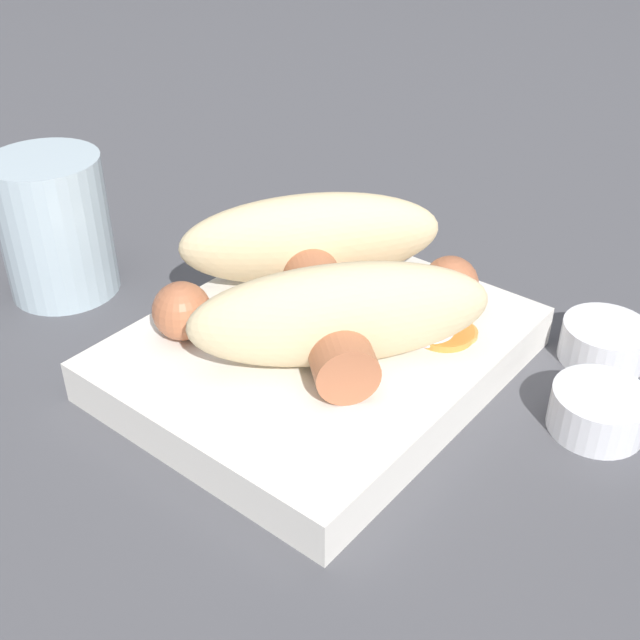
{
  "coord_description": "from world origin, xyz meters",
  "views": [
    {
      "loc": [
        0.29,
        0.24,
        0.28
      ],
      "look_at": [
        0.0,
        0.0,
        0.04
      ],
      "focal_mm": 45.0,
      "sensor_mm": 36.0,
      "label": 1
    }
  ],
  "objects_px": {
    "condiment_cup_far": "(604,344)",
    "condiment_cup_near": "(598,412)",
    "drink_glass": "(55,226)",
    "sausage": "(320,297)",
    "food_tray": "(320,353)",
    "bread_roll": "(325,273)"
  },
  "relations": [
    {
      "from": "sausage",
      "to": "condiment_cup_far",
      "type": "distance_m",
      "value": 0.17
    },
    {
      "from": "bread_roll",
      "to": "drink_glass",
      "type": "bearing_deg",
      "value": -73.67
    },
    {
      "from": "condiment_cup_far",
      "to": "condiment_cup_near",
      "type": "bearing_deg",
      "value": 20.03
    },
    {
      "from": "sausage",
      "to": "condiment_cup_near",
      "type": "distance_m",
      "value": 0.16
    },
    {
      "from": "food_tray",
      "to": "sausage",
      "type": "height_order",
      "value": "sausage"
    },
    {
      "from": "bread_roll",
      "to": "sausage",
      "type": "relative_size",
      "value": 1.36
    },
    {
      "from": "bread_roll",
      "to": "drink_glass",
      "type": "relative_size",
      "value": 2.21
    },
    {
      "from": "condiment_cup_far",
      "to": "drink_glass",
      "type": "height_order",
      "value": "drink_glass"
    },
    {
      "from": "condiment_cup_near",
      "to": "drink_glass",
      "type": "height_order",
      "value": "drink_glass"
    },
    {
      "from": "condiment_cup_near",
      "to": "drink_glass",
      "type": "relative_size",
      "value": 0.54
    },
    {
      "from": "drink_glass",
      "to": "condiment_cup_far",
      "type": "bearing_deg",
      "value": 115.63
    },
    {
      "from": "bread_roll",
      "to": "condiment_cup_near",
      "type": "height_order",
      "value": "bread_roll"
    },
    {
      "from": "drink_glass",
      "to": "sausage",
      "type": "bearing_deg",
      "value": 104.28
    },
    {
      "from": "food_tray",
      "to": "sausage",
      "type": "distance_m",
      "value": 0.03
    },
    {
      "from": "bread_roll",
      "to": "condiment_cup_near",
      "type": "distance_m",
      "value": 0.17
    },
    {
      "from": "food_tray",
      "to": "condiment_cup_far",
      "type": "xyz_separation_m",
      "value": [
        -0.12,
        0.12,
        -0.0
      ]
    },
    {
      "from": "condiment_cup_far",
      "to": "drink_glass",
      "type": "xyz_separation_m",
      "value": [
        0.15,
        -0.32,
        0.04
      ]
    },
    {
      "from": "food_tray",
      "to": "condiment_cup_far",
      "type": "bearing_deg",
      "value": 133.15
    },
    {
      "from": "food_tray",
      "to": "condiment_cup_far",
      "type": "height_order",
      "value": "food_tray"
    },
    {
      "from": "food_tray",
      "to": "bread_roll",
      "type": "distance_m",
      "value": 0.05
    },
    {
      "from": "food_tray",
      "to": "condiment_cup_far",
      "type": "relative_size",
      "value": 4.33
    },
    {
      "from": "bread_roll",
      "to": "food_tray",
      "type": "bearing_deg",
      "value": 30.69
    }
  ]
}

